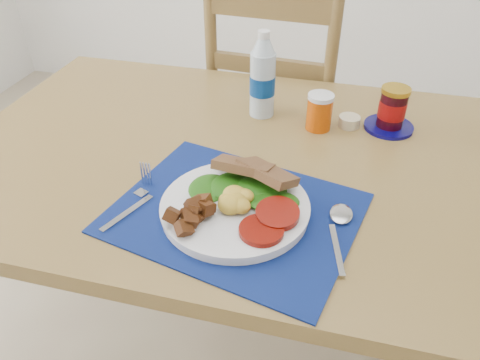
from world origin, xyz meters
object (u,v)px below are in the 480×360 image
(water_bottle, at_px, (263,79))
(jam_on_saucer, at_px, (392,111))
(breakfast_plate, at_px, (232,205))
(chair_far, at_px, (276,95))
(juice_glass, at_px, (319,113))

(water_bottle, height_order, jam_on_saucer, water_bottle)
(jam_on_saucer, bearing_deg, breakfast_plate, -125.15)
(water_bottle, relative_size, jam_on_saucer, 1.82)
(chair_far, distance_m, jam_on_saucer, 0.58)
(breakfast_plate, xyz_separation_m, water_bottle, (-0.03, 0.42, 0.08))
(breakfast_plate, bearing_deg, jam_on_saucer, 68.91)
(chair_far, height_order, breakfast_plate, chair_far)
(juice_glass, bearing_deg, water_bottle, 165.90)
(chair_far, height_order, juice_glass, chair_far)
(breakfast_plate, height_order, juice_glass, juice_glass)
(breakfast_plate, xyz_separation_m, jam_on_saucer, (0.30, 0.43, 0.03))
(chair_far, height_order, jam_on_saucer, chair_far)
(water_bottle, bearing_deg, breakfast_plate, -85.77)
(breakfast_plate, xyz_separation_m, juice_glass, (0.13, 0.38, 0.02))
(juice_glass, height_order, jam_on_saucer, jam_on_saucer)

